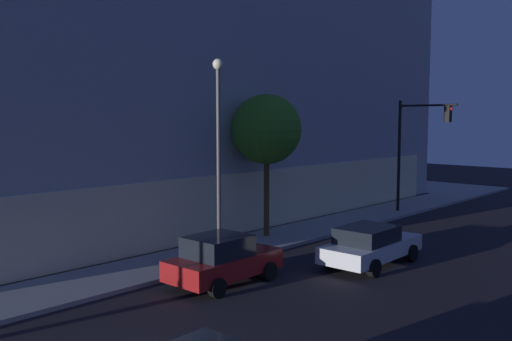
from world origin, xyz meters
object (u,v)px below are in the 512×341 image
Objects in this scene: modern_building at (138,48)px; car_red at (222,259)px; traffic_light_far_corner at (416,138)px; car_white at (370,245)px; sidewalk_tree at (267,130)px; street_lamp_sidewalk at (218,133)px.

modern_building is 19.60m from car_red.
traffic_light_far_corner is at bearing 5.46° from car_red.
car_red is at bearing 156.59° from car_white.
sidewalk_tree reaches higher than traffic_light_far_corner.
car_white is at bearing -96.21° from modern_building.
modern_building reaches higher than sidewalk_tree.
street_lamp_sidewalk is at bearing -112.04° from modern_building.
traffic_light_far_corner is (9.38, -14.00, -5.48)m from modern_building.
modern_building is 12.96m from sidewalk_tree.
modern_building reaches higher than car_white.
car_white is (-11.34, -4.02, -3.73)m from traffic_light_far_corner.
street_lamp_sidewalk is at bearing 123.68° from car_white.
car_red is (-16.89, -1.61, -3.68)m from traffic_light_far_corner.
car_white is (-1.96, -18.02, -9.21)m from modern_building.
sidewalk_tree is 1.37× the size of car_white.
traffic_light_far_corner is at bearing -56.18° from modern_building.
car_red is at bearing -174.54° from traffic_light_far_corner.
car_red is (-2.23, -2.58, -4.23)m from street_lamp_sidewalk.
modern_building is 8.66× the size of car_red.
sidewalk_tree is at bearing 30.30° from car_red.
street_lamp_sidewalk is (-14.66, 0.96, 0.55)m from traffic_light_far_corner.
traffic_light_far_corner is at bearing -11.02° from sidewalk_tree.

